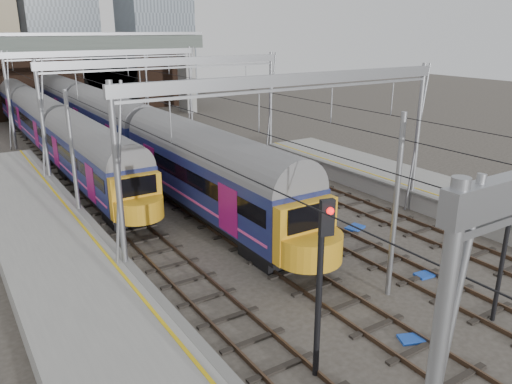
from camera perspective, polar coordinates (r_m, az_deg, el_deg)
ground at (r=19.11m, az=19.28°, el=-13.44°), size 160.00×160.00×0.00m
platform_left at (r=15.45m, az=-14.96°, el=-18.82°), size 4.32×55.00×1.12m
tracks at (r=29.58m, az=-3.85°, el=-0.90°), size 14.40×80.00×0.22m
overhead_line at (r=33.93m, az=-9.56°, el=12.70°), size 16.80×80.00×8.00m
retaining_wall at (r=63.43m, az=-19.62°, el=12.38°), size 28.00×2.75×9.00m
overbridge at (r=57.16m, az=-19.86°, el=14.79°), size 28.00×3.00×9.25m
train_main at (r=49.22m, az=-19.24°, el=8.89°), size 2.89×66.85×4.94m
train_second at (r=52.89m, az=-24.68°, el=8.64°), size 2.59×59.84×4.52m
signal_near_left at (r=13.87m, az=7.48°, el=-8.92°), size 0.42×0.49×5.51m
signal_near_centre at (r=18.51m, az=26.80°, el=-5.21°), size 0.34×0.46×4.67m
equip_cover_a at (r=17.72m, az=17.30°, el=-15.75°), size 0.94×0.82×0.09m
equip_cover_b at (r=21.93m, az=18.72°, el=-8.96°), size 0.84×0.64×0.09m
equip_cover_c at (r=25.88m, az=11.23°, el=-4.02°), size 1.10×0.91×0.11m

